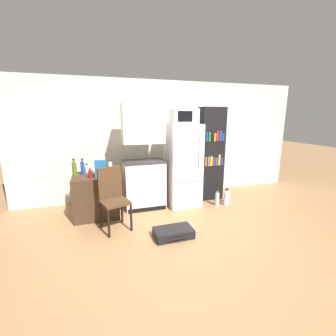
{
  "coord_description": "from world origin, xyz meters",
  "views": [
    {
      "loc": [
        -1.27,
        -2.82,
        1.77
      ],
      "look_at": [
        -0.12,
        0.85,
        0.89
      ],
      "focal_mm": 24.0,
      "sensor_mm": 36.0,
      "label": 1
    }
  ],
  "objects_px": {
    "bottle_clear_short": "(87,169)",
    "bottle_olive_oil": "(74,169)",
    "side_table": "(96,195)",
    "cereal_box": "(101,169)",
    "bottle_ketchup_red": "(90,174)",
    "water_bottle_front": "(227,197)",
    "bottle_blue_soda": "(83,168)",
    "water_bottle_middle": "(217,199)",
    "bookshelf": "(211,154)",
    "suitcase_large_flat": "(173,233)",
    "refrigerator": "(183,165)",
    "chair": "(112,193)",
    "microwave": "(184,116)",
    "bottle_milk_white": "(110,166)",
    "water_bottle_back": "(226,198)",
    "kitchen_hutch": "(144,161)",
    "bowl": "(98,173)"
  },
  "relations": [
    {
      "from": "bottle_clear_short",
      "to": "bottle_olive_oil",
      "type": "xyz_separation_m",
      "value": [
        -0.2,
        -0.2,
        0.06
      ]
    },
    {
      "from": "side_table",
      "to": "cereal_box",
      "type": "height_order",
      "value": "cereal_box"
    },
    {
      "from": "bottle_ketchup_red",
      "to": "water_bottle_front",
      "type": "height_order",
      "value": "bottle_ketchup_red"
    },
    {
      "from": "bottle_blue_soda",
      "to": "water_bottle_middle",
      "type": "height_order",
      "value": "bottle_blue_soda"
    },
    {
      "from": "side_table",
      "to": "bookshelf",
      "type": "xyz_separation_m",
      "value": [
        2.38,
        0.19,
        0.6
      ]
    },
    {
      "from": "bottle_clear_short",
      "to": "bottle_ketchup_red",
      "type": "bearing_deg",
      "value": -81.12
    },
    {
      "from": "side_table",
      "to": "bottle_olive_oil",
      "type": "height_order",
      "value": "bottle_olive_oil"
    },
    {
      "from": "side_table",
      "to": "bottle_blue_soda",
      "type": "height_order",
      "value": "bottle_blue_soda"
    },
    {
      "from": "water_bottle_middle",
      "to": "suitcase_large_flat",
      "type": "bearing_deg",
      "value": -143.99
    },
    {
      "from": "refrigerator",
      "to": "water_bottle_middle",
      "type": "xyz_separation_m",
      "value": [
        0.64,
        -0.3,
        -0.68
      ]
    },
    {
      "from": "bottle_ketchup_red",
      "to": "chair",
      "type": "height_order",
      "value": "chair"
    },
    {
      "from": "side_table",
      "to": "bottle_clear_short",
      "type": "height_order",
      "value": "bottle_clear_short"
    },
    {
      "from": "microwave",
      "to": "bottle_milk_white",
      "type": "distance_m",
      "value": 1.69
    },
    {
      "from": "microwave",
      "to": "bookshelf",
      "type": "xyz_separation_m",
      "value": [
        0.69,
        0.15,
        -0.79
      ]
    },
    {
      "from": "refrigerator",
      "to": "bookshelf",
      "type": "distance_m",
      "value": 0.73
    },
    {
      "from": "bottle_clear_short",
      "to": "bookshelf",
      "type": "bearing_deg",
      "value": -0.78
    },
    {
      "from": "side_table",
      "to": "microwave",
      "type": "xyz_separation_m",
      "value": [
        1.69,
        0.04,
        1.39
      ]
    },
    {
      "from": "bottle_blue_soda",
      "to": "bottle_olive_oil",
      "type": "xyz_separation_m",
      "value": [
        -0.13,
        -0.11,
        0.01
      ]
    },
    {
      "from": "bottle_ketchup_red",
      "to": "microwave",
      "type": "bearing_deg",
      "value": 7.02
    },
    {
      "from": "chair",
      "to": "water_bottle_back",
      "type": "xyz_separation_m",
      "value": [
        2.25,
        0.28,
        -0.43
      ]
    },
    {
      "from": "bottle_clear_short",
      "to": "side_table",
      "type": "bearing_deg",
      "value": -60.17
    },
    {
      "from": "kitchen_hutch",
      "to": "bottle_blue_soda",
      "type": "distance_m",
      "value": 1.11
    },
    {
      "from": "kitchen_hutch",
      "to": "bottle_olive_oil",
      "type": "height_order",
      "value": "kitchen_hutch"
    },
    {
      "from": "chair",
      "to": "bottle_olive_oil",
      "type": "bearing_deg",
      "value": 117.39
    },
    {
      "from": "bookshelf",
      "to": "chair",
      "type": "distance_m",
      "value": 2.29
    },
    {
      "from": "refrigerator",
      "to": "bottle_olive_oil",
      "type": "distance_m",
      "value": 2.02
    },
    {
      "from": "bottle_clear_short",
      "to": "water_bottle_back",
      "type": "distance_m",
      "value": 2.78
    },
    {
      "from": "bottle_milk_white",
      "to": "bottle_olive_oil",
      "type": "xyz_separation_m",
      "value": [
        -0.61,
        -0.21,
        0.04
      ]
    },
    {
      "from": "microwave",
      "to": "water_bottle_back",
      "type": "bearing_deg",
      "value": -22.44
    },
    {
      "from": "bookshelf",
      "to": "water_bottle_back",
      "type": "relative_size",
      "value": 5.67
    },
    {
      "from": "bowl",
      "to": "water_bottle_back",
      "type": "height_order",
      "value": "bowl"
    },
    {
      "from": "bottle_milk_white",
      "to": "bottle_ketchup_red",
      "type": "distance_m",
      "value": 0.54
    },
    {
      "from": "suitcase_large_flat",
      "to": "bottle_clear_short",
      "type": "bearing_deg",
      "value": 130.53
    },
    {
      "from": "water_bottle_back",
      "to": "cereal_box",
      "type": "bearing_deg",
      "value": 177.93
    },
    {
      "from": "water_bottle_back",
      "to": "microwave",
      "type": "bearing_deg",
      "value": 157.56
    },
    {
      "from": "side_table",
      "to": "suitcase_large_flat",
      "type": "bearing_deg",
      "value": -47.0
    },
    {
      "from": "bookshelf",
      "to": "kitchen_hutch",
      "type": "bearing_deg",
      "value": -176.77
    },
    {
      "from": "water_bottle_front",
      "to": "kitchen_hutch",
      "type": "bearing_deg",
      "value": 170.02
    },
    {
      "from": "water_bottle_back",
      "to": "suitcase_large_flat",
      "type": "bearing_deg",
      "value": -148.74
    },
    {
      "from": "chair",
      "to": "water_bottle_front",
      "type": "relative_size",
      "value": 3.2
    },
    {
      "from": "bowl",
      "to": "water_bottle_middle",
      "type": "height_order",
      "value": "bowl"
    },
    {
      "from": "bottle_clear_short",
      "to": "water_bottle_middle",
      "type": "xyz_separation_m",
      "value": [
        2.46,
        -0.48,
        -0.69
      ]
    },
    {
      "from": "side_table",
      "to": "bottle_olive_oil",
      "type": "xyz_separation_m",
      "value": [
        -0.33,
        0.02,
        0.51
      ]
    },
    {
      "from": "bottle_olive_oil",
      "to": "water_bottle_back",
      "type": "bearing_deg",
      "value": -6.46
    },
    {
      "from": "refrigerator",
      "to": "chair",
      "type": "xyz_separation_m",
      "value": [
        -1.43,
        -0.62,
        -0.24
      ]
    },
    {
      "from": "microwave",
      "to": "bottle_blue_soda",
      "type": "xyz_separation_m",
      "value": [
        -1.89,
        0.09,
        -0.89
      ]
    },
    {
      "from": "side_table",
      "to": "water_bottle_front",
      "type": "relative_size",
      "value": 2.44
    },
    {
      "from": "bottle_milk_white",
      "to": "kitchen_hutch",
      "type": "bearing_deg",
      "value": -11.4
    },
    {
      "from": "side_table",
      "to": "chair",
      "type": "xyz_separation_m",
      "value": [
        0.26,
        -0.57,
        0.2
      ]
    },
    {
      "from": "bookshelf",
      "to": "bottle_milk_white",
      "type": "height_order",
      "value": "bookshelf"
    }
  ]
}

